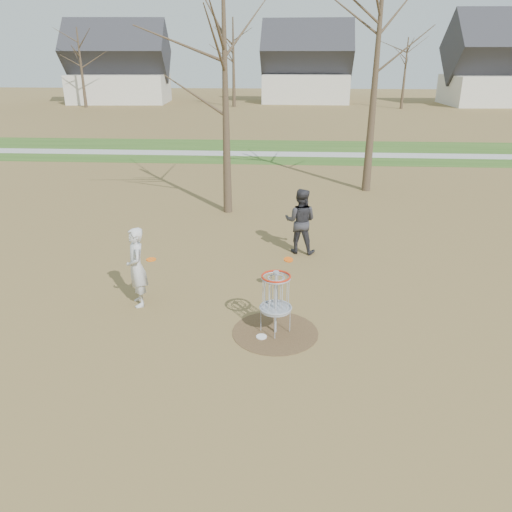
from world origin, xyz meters
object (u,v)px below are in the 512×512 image
at_px(player_throwing, 300,221).
at_px(disc_golf_basket, 276,293).
at_px(player_standing, 137,267).
at_px(disc_grounded, 261,337).

distance_m(player_throwing, disc_golf_basket, 4.66).
xyz_separation_m(player_standing, player_throwing, (3.74, 3.55, 0.02)).
relative_size(player_standing, player_throwing, 0.98).
height_order(disc_grounded, disc_golf_basket, disc_golf_basket).
distance_m(player_standing, disc_grounded, 3.30).
relative_size(player_standing, disc_grounded, 8.40).
relative_size(player_throwing, disc_golf_basket, 1.40).
distance_m(player_throwing, disc_grounded, 5.00).
bearing_deg(disc_grounded, disc_golf_basket, 39.14).
xyz_separation_m(player_standing, disc_grounded, (2.90, -1.30, -0.90)).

